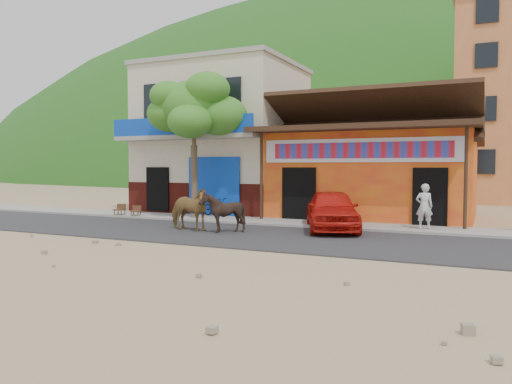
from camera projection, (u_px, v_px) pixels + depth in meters
ground at (224, 249)px, 13.61m from camera, size 120.00×120.00×0.00m
road at (262, 236)px, 15.87m from camera, size 60.00×5.00×0.04m
sidewalk at (300, 224)px, 19.03m from camera, size 60.00×2.00×0.12m
dance_club at (375, 176)px, 21.71m from camera, size 8.00×6.00×3.60m
cafe_building at (224, 141)px, 24.80m from camera, size 7.00×6.00×7.00m
hillside at (445, 102)px, 76.25m from camera, size 100.00×40.00×24.00m
tree at (194, 145)px, 20.65m from camera, size 3.00×3.00×6.00m
cow_tan at (188, 209)px, 17.08m from camera, size 1.83×1.00×1.48m
cow_dark at (223, 212)px, 16.53m from camera, size 1.24×1.10×1.36m
red_car at (332, 210)px, 17.23m from camera, size 3.06×4.45×1.41m
scooter at (216, 207)px, 21.18m from camera, size 1.58×0.96×0.79m
pedestrian at (424, 206)px, 16.89m from camera, size 0.64×0.51×1.54m
cafe_chair_left at (136, 206)px, 21.46m from camera, size 0.48×0.48×0.80m
cafe_chair_right at (119, 205)px, 21.83m from camera, size 0.49×0.49×0.89m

